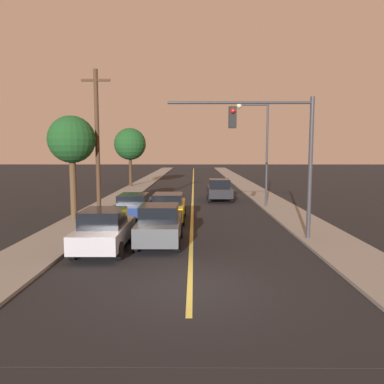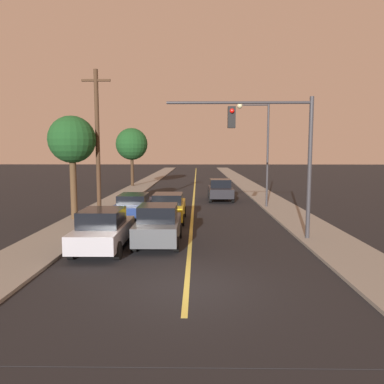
% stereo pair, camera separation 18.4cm
% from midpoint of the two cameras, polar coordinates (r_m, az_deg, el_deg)
% --- Properties ---
extents(ground_plane, '(200.00, 200.00, 0.00)m').
position_cam_midpoint_polar(ground_plane, '(11.05, -0.33, -14.35)').
color(ground_plane, black).
extents(road_surface, '(9.43, 80.00, 0.01)m').
position_cam_midpoint_polar(road_surface, '(46.50, 0.57, 1.45)').
color(road_surface, black).
rests_on(road_surface, ground).
extents(sidewalk_left, '(2.50, 80.00, 0.12)m').
position_cam_midpoint_polar(sidewalk_left, '(46.91, -6.74, 1.52)').
color(sidewalk_left, gray).
rests_on(sidewalk_left, ground).
extents(sidewalk_right, '(2.50, 80.00, 0.12)m').
position_cam_midpoint_polar(sidewalk_right, '(46.85, 7.89, 1.50)').
color(sidewalk_right, gray).
rests_on(sidewalk_right, ground).
extents(car_near_lane_front, '(1.86, 3.83, 1.69)m').
position_cam_midpoint_polar(car_near_lane_front, '(15.66, -4.82, -5.05)').
color(car_near_lane_front, '#474C51').
rests_on(car_near_lane_front, ground).
extents(car_near_lane_second, '(1.90, 4.34, 1.57)m').
position_cam_midpoint_polar(car_near_lane_second, '(20.83, -3.40, -2.32)').
color(car_near_lane_second, gold).
rests_on(car_near_lane_second, ground).
extents(car_outer_lane_front, '(1.87, 4.24, 1.65)m').
position_cam_midpoint_polar(car_outer_lane_front, '(15.11, -13.05, -5.62)').
color(car_outer_lane_front, '#A5A8B2').
rests_on(car_outer_lane_front, ground).
extents(car_outer_lane_second, '(1.91, 4.93, 1.42)m').
position_cam_midpoint_polar(car_outer_lane_second, '(22.07, -8.59, -1.98)').
color(car_outer_lane_second, navy).
rests_on(car_outer_lane_second, ground).
extents(car_far_oncoming, '(1.93, 4.08, 1.68)m').
position_cam_midpoint_polar(car_far_oncoming, '(29.60, 4.53, 0.34)').
color(car_far_oncoming, black).
rests_on(car_far_oncoming, ground).
extents(traffic_signal_mast, '(6.21, 0.42, 6.06)m').
position_cam_midpoint_polar(traffic_signal_mast, '(16.46, 12.79, 7.61)').
color(traffic_signal_mast, '#333338').
rests_on(traffic_signal_mast, ground).
extents(streetlamp_right, '(2.18, 0.36, 6.99)m').
position_cam_midpoint_polar(streetlamp_right, '(25.92, 10.54, 7.82)').
color(streetlamp_right, '#333338').
rests_on(streetlamp_right, ground).
extents(utility_pole_left, '(1.60, 0.24, 8.26)m').
position_cam_midpoint_polar(utility_pole_left, '(21.82, -13.96, 7.44)').
color(utility_pole_left, '#422D1E').
rests_on(utility_pole_left, ground).
extents(tree_left_near, '(2.57, 2.57, 5.69)m').
position_cam_midpoint_polar(tree_left_near, '(21.61, -17.60, 7.47)').
color(tree_left_near, '#4C3823').
rests_on(tree_left_near, ground).
extents(tree_left_far, '(3.44, 3.44, 6.26)m').
position_cam_midpoint_polar(tree_left_far, '(41.33, -9.04, 7.20)').
color(tree_left_far, '#3D2B1C').
rests_on(tree_left_far, ground).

